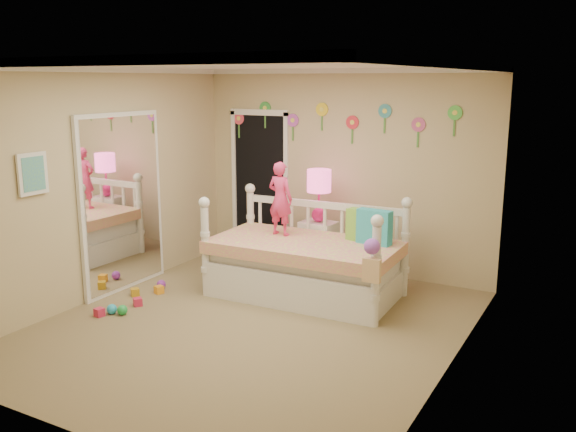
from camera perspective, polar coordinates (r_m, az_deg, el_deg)
The scene contains 18 objects.
floor at distance 6.39m, azimuth -3.43°, elevation -10.18°, with size 4.00×4.50×0.01m, color #7F684C.
ceiling at distance 5.90m, azimuth -3.77°, elevation 13.83°, with size 4.00×4.50×0.01m, color white.
back_wall at distance 7.97m, azimuth 5.10°, elevation 4.08°, with size 4.00×0.01×2.60m, color tan.
left_wall at distance 7.26m, azimuth -17.07°, elevation 2.75°, with size 0.01×4.50×2.60m, color tan.
right_wall at distance 5.24m, azimuth 15.23°, elevation -0.74°, with size 0.01×4.50×2.60m, color tan.
crown_molding at distance 5.90m, azimuth -3.77°, elevation 13.54°, with size 4.00×4.50×0.06m, color white, non-canonical shape.
daybed at distance 7.07m, azimuth 1.60°, elevation -2.83°, with size 2.18×1.17×1.18m, color white, non-canonical shape.
pillow_turquoise at distance 6.94m, azimuth 8.00°, elevation -1.01°, with size 0.39×0.14×0.39m, color teal.
pillow_lime at distance 7.04m, azimuth 6.95°, elevation -0.89°, with size 0.39×0.14×0.37m, color #7CC43C.
child at distance 7.23m, azimuth -0.72°, elevation 1.62°, with size 0.32×0.21×0.88m, color #F23774.
nightstand at distance 7.83m, azimuth 2.83°, elevation -3.09°, with size 0.43×0.33×0.71m, color white.
table_lamp at distance 7.66m, azimuth 2.89°, elevation 2.67°, with size 0.30×0.30×0.66m.
closet_doorway at distance 8.57m, azimuth -2.65°, elevation 2.92°, with size 0.90×0.04×2.07m, color black.
flower_decals at distance 7.93m, azimuth 4.55°, elevation 8.70°, with size 3.40×0.02×0.50m, color #B2668C, non-canonical shape.
mirror_closet at distance 7.49m, azimuth -15.10°, elevation 1.21°, with size 0.07×1.30×2.10m, color white.
wall_picture at distance 6.62m, azimuth -22.59°, elevation 3.63°, with size 0.05×0.34×0.42m, color white.
hanging_bag at distance 6.09m, azimuth 7.67°, elevation -4.23°, with size 0.20×0.16×0.36m, color beige, non-canonical shape.
toy_scatter at distance 7.40m, azimuth -15.00°, elevation -6.90°, with size 0.80×1.30×0.11m, color #996666, non-canonical shape.
Camera 1 is at (3.16, -4.97, 2.46)m, focal length 38.38 mm.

